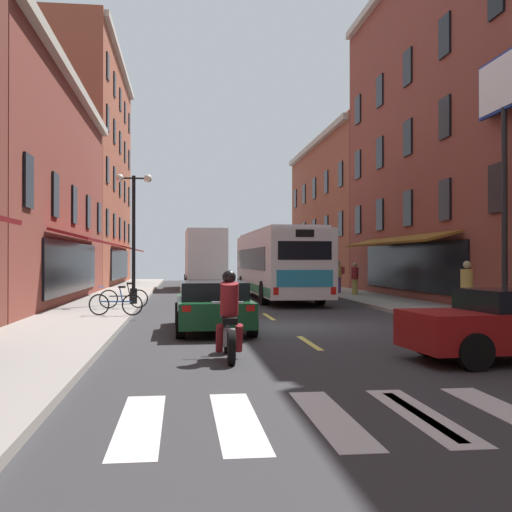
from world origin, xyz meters
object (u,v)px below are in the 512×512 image
object	(u,v)px
billboard_sign	(504,112)
pedestrian_mid	(355,278)
pedestrian_rear	(467,289)
transit_bus	(277,264)
bicycle_near	(124,298)
box_truck	(205,259)
motorcycle_rider	(229,321)
sedan_far	(199,275)
bicycle_mid	(116,304)
pedestrian_near	(339,276)
street_lamp_twin	(134,232)
sedan_mid	(212,305)

from	to	relation	value
billboard_sign	pedestrian_mid	size ratio (longest dim) A/B	5.11
pedestrian_mid	pedestrian_rear	size ratio (longest dim) A/B	0.94
transit_bus	bicycle_near	world-z (taller)	transit_bus
box_truck	bicycle_near	distance (m)	18.24
motorcycle_rider	pedestrian_rear	xyz separation A→B (m)	(7.34, 5.56, 0.30)
billboard_sign	sedan_far	bearing A→B (deg)	104.07
bicycle_mid	pedestrian_near	distance (m)	15.97
transit_bus	pedestrian_mid	size ratio (longest dim) A/B	7.77
motorcycle_rider	pedestrian_near	world-z (taller)	pedestrian_near
motorcycle_rider	street_lamp_twin	world-z (taller)	street_lamp_twin
box_truck	bicycle_mid	xyz separation A→B (m)	(-3.51, -20.80, -1.45)
bicycle_mid	street_lamp_twin	size ratio (longest dim) A/B	0.33
transit_bus	bicycle_near	distance (m)	9.27
pedestrian_near	sedan_mid	bearing A→B (deg)	162.02
billboard_sign	sedan_mid	xyz separation A→B (m)	(-9.08, -1.76, -5.75)
box_truck	pedestrian_rear	xyz separation A→B (m)	(6.73, -23.24, -0.95)
bicycle_near	street_lamp_twin	xyz separation A→B (m)	(0.17, 2.32, 2.47)
transit_bus	sedan_mid	size ratio (longest dim) A/B	2.69
box_truck	motorcycle_rider	world-z (taller)	box_truck
box_truck	sedan_far	xyz separation A→B (m)	(-0.07, 11.44, -1.30)
sedan_mid	motorcycle_rider	xyz separation A→B (m)	(0.08, -4.71, 0.04)
transit_bus	bicycle_mid	size ratio (longest dim) A/B	7.31
sedan_mid	bicycle_near	xyz separation A→B (m)	(-2.85, 6.25, -0.17)
pedestrian_mid	pedestrian_rear	world-z (taller)	pedestrian_rear
sedan_mid	bicycle_mid	world-z (taller)	sedan_mid
pedestrian_mid	street_lamp_twin	distance (m)	11.83
sedan_mid	bicycle_mid	bearing A→B (deg)	130.63
transit_bus	motorcycle_rider	size ratio (longest dim) A/B	5.96
pedestrian_near	street_lamp_twin	bearing A→B (deg)	132.22
pedestrian_near	pedestrian_rear	world-z (taller)	pedestrian_near
sedan_far	bicycle_mid	size ratio (longest dim) A/B	2.51
bicycle_mid	pedestrian_mid	world-z (taller)	pedestrian_mid
motorcycle_rider	bicycle_near	bearing A→B (deg)	104.94
sedan_mid	billboard_sign	bearing A→B (deg)	10.99
sedan_far	sedan_mid	bearing A→B (deg)	-90.99
motorcycle_rider	bicycle_mid	world-z (taller)	motorcycle_rider
bicycle_near	pedestrian_near	bearing A→B (deg)	42.31
billboard_sign	sedan_mid	distance (m)	10.89
sedan_mid	bicycle_near	distance (m)	6.87
transit_bus	pedestrian_rear	size ratio (longest dim) A/B	7.31
billboard_sign	sedan_mid	bearing A→B (deg)	-169.01
transit_bus	box_truck	size ratio (longest dim) A/B	1.59
pedestrian_mid	street_lamp_twin	size ratio (longest dim) A/B	0.31
bicycle_near	bicycle_mid	world-z (taller)	same
pedestrian_near	bicycle_near	bearing A→B (deg)	139.72
bicycle_near	street_lamp_twin	distance (m)	3.39
transit_bus	box_truck	bearing A→B (deg)	104.79
pedestrian_rear	bicycle_mid	bearing A→B (deg)	-121.90
street_lamp_twin	pedestrian_mid	bearing A→B (deg)	26.52
billboard_sign	bicycle_near	xyz separation A→B (m)	(-11.92, 4.49, -5.92)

